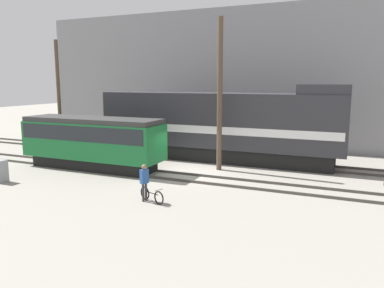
% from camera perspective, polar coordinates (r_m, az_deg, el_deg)
% --- Properties ---
extents(ground_plane, '(120.00, 120.00, 0.00)m').
position_cam_1_polar(ground_plane, '(22.20, -0.38, -4.50)').
color(ground_plane, gray).
extents(track_near, '(60.00, 1.50, 0.14)m').
position_cam_1_polar(track_near, '(21.18, -1.61, -4.99)').
color(track_near, '#47423D').
rests_on(track_near, ground).
extents(track_far, '(60.00, 1.51, 0.14)m').
position_cam_1_polar(track_far, '(26.09, 3.44, -2.23)').
color(track_far, '#47423D').
rests_on(track_far, ground).
extents(building_backdrop, '(37.18, 6.00, 11.25)m').
position_cam_1_polar(building_backdrop, '(33.75, 8.58, 9.84)').
color(building_backdrop, gray).
rests_on(building_backdrop, ground).
extents(freight_locomotive, '(16.63, 3.04, 5.21)m').
position_cam_1_polar(freight_locomotive, '(25.60, 4.21, 2.89)').
color(freight_locomotive, black).
rests_on(freight_locomotive, ground).
extents(streetcar, '(9.14, 2.54, 3.18)m').
position_cam_1_polar(streetcar, '(23.99, -14.92, 0.67)').
color(streetcar, black).
rests_on(streetcar, ground).
extents(bicycle, '(1.52, 0.73, 0.68)m').
position_cam_1_polar(bicycle, '(17.07, -6.15, -7.79)').
color(bicycle, black).
rests_on(bicycle, ground).
extents(person, '(0.34, 0.42, 1.71)m').
position_cam_1_polar(person, '(17.05, -7.28, -5.30)').
color(person, '#333333').
rests_on(person, ground).
extents(utility_pole_left, '(0.25, 0.25, 8.31)m').
position_cam_1_polar(utility_pole_left, '(29.09, -19.62, 6.56)').
color(utility_pole_left, '#4C3D2D').
rests_on(utility_pole_left, ground).
extents(utility_pole_center, '(0.31, 0.31, 9.09)m').
position_cam_1_polar(utility_pole_center, '(22.57, 4.25, 7.38)').
color(utility_pole_center, '#4C3D2D').
rests_on(utility_pole_center, ground).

